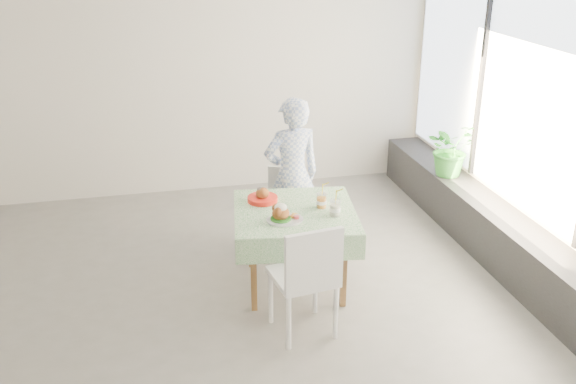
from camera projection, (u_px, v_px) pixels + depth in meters
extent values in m
plane|color=slate|center=(211.00, 292.00, 5.73)|extent=(6.00, 6.00, 0.00)
cube|color=silver|center=(180.00, 78.00, 7.45)|extent=(6.00, 0.02, 2.80)
cube|color=silver|center=(261.00, 308.00, 2.94)|extent=(6.00, 0.02, 2.80)
cube|color=silver|center=(533.00, 120.00, 5.82)|extent=(0.02, 5.00, 2.80)
cube|color=#D1E0F9|center=(534.00, 93.00, 5.72)|extent=(0.01, 4.80, 2.18)
cube|color=black|center=(497.00, 236.00, 6.22)|extent=(0.40, 4.80, 0.50)
cube|color=brown|center=(295.00, 214.00, 5.58)|extent=(1.02, 1.02, 0.04)
cube|color=white|center=(295.00, 211.00, 5.57)|extent=(1.18, 1.18, 0.01)
cube|color=white|center=(285.00, 209.00, 6.42)|extent=(0.48, 0.48, 0.04)
cube|color=white|center=(287.00, 184.00, 6.50)|extent=(0.37, 0.16, 0.38)
cube|color=white|center=(303.00, 276.00, 5.01)|extent=(0.52, 0.52, 0.04)
cube|color=white|center=(314.00, 260.00, 4.73)|extent=(0.46, 0.11, 0.46)
imported|color=#7F94CB|center=(292.00, 176.00, 6.24)|extent=(0.62, 0.45, 1.56)
cylinder|color=white|center=(285.00, 220.00, 5.37)|extent=(0.31, 0.31, 0.02)
cylinder|color=#144912|center=(281.00, 219.00, 5.36)|extent=(0.17, 0.17, 0.02)
ellipsoid|color=brown|center=(281.00, 213.00, 5.34)|extent=(0.15, 0.13, 0.11)
ellipsoid|color=white|center=(281.00, 208.00, 5.32)|extent=(0.11, 0.10, 0.07)
cylinder|color=#A91012|center=(296.00, 217.00, 5.37)|extent=(0.05, 0.05, 0.03)
cylinder|color=white|center=(322.00, 201.00, 5.60)|extent=(0.09, 0.09, 0.13)
cylinder|color=orange|center=(321.00, 202.00, 5.61)|extent=(0.08, 0.08, 0.09)
cylinder|color=white|center=(322.00, 194.00, 5.58)|extent=(0.10, 0.10, 0.01)
cylinder|color=yellow|center=(322.00, 189.00, 5.56)|extent=(0.01, 0.03, 0.18)
cylinder|color=white|center=(335.00, 208.00, 5.45)|extent=(0.09, 0.09, 0.13)
cylinder|color=beige|center=(335.00, 210.00, 5.46)|extent=(0.08, 0.08, 0.10)
cylinder|color=white|center=(335.00, 201.00, 5.42)|extent=(0.10, 0.10, 0.01)
cylinder|color=yellow|center=(336.00, 195.00, 5.41)|extent=(0.01, 0.03, 0.18)
cylinder|color=red|center=(263.00, 199.00, 5.75)|extent=(0.27, 0.27, 0.04)
cylinder|color=white|center=(263.00, 198.00, 5.75)|extent=(0.23, 0.23, 0.02)
ellipsoid|color=brown|center=(262.00, 193.00, 5.73)|extent=(0.12, 0.11, 0.10)
imported|color=#2C7627|center=(451.00, 148.00, 6.95)|extent=(0.65, 0.61, 0.60)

